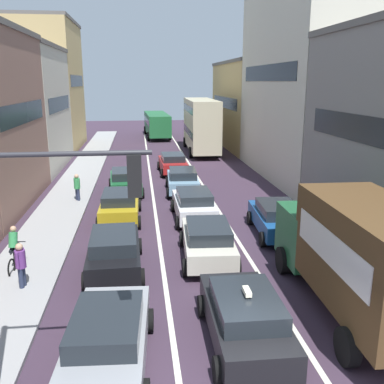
{
  "coord_description": "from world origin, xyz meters",
  "views": [
    {
      "loc": [
        -2.44,
        -7.87,
        6.73
      ],
      "look_at": [
        0.0,
        12.0,
        1.6
      ],
      "focal_mm": 40.5,
      "sensor_mm": 36.0,
      "label": 1
    }
  ],
  "objects_px": {
    "sedan_left_lane_third": "(120,205)",
    "bus_far_queue_secondary": "(157,123)",
    "traffic_light_pole": "(39,234)",
    "sedan_centre_lane_second": "(208,240)",
    "wagon_left_lane_second": "(114,250)",
    "hatchback_centre_lane_third": "(194,204)",
    "removalist_box_truck": "(356,251)",
    "cyclist_on_sidewalk": "(15,249)",
    "pedestrian_mid_sidewalk": "(77,186)",
    "sedan_left_lane_front": "(108,338)",
    "taxi_centre_lane_front": "(245,317)",
    "coupe_centre_lane_fourth": "(183,180)",
    "sedan_left_lane_fourth": "(125,181)",
    "pedestrian_near_kerb": "(21,264)",
    "bus_mid_queue_primary": "(201,123)",
    "sedan_centre_lane_fifth": "(173,163)",
    "sedan_right_lane_behind_truck": "(277,218)"
  },
  "relations": [
    {
      "from": "sedan_left_lane_third",
      "to": "bus_far_queue_secondary",
      "type": "relative_size",
      "value": 0.41
    },
    {
      "from": "traffic_light_pole",
      "to": "sedan_centre_lane_second",
      "type": "distance_m",
      "value": 8.97
    },
    {
      "from": "wagon_left_lane_second",
      "to": "sedan_left_lane_third",
      "type": "relative_size",
      "value": 1.0
    },
    {
      "from": "hatchback_centre_lane_third",
      "to": "bus_far_queue_secondary",
      "type": "height_order",
      "value": "bus_far_queue_secondary"
    },
    {
      "from": "traffic_light_pole",
      "to": "removalist_box_truck",
      "type": "xyz_separation_m",
      "value": [
        8.15,
        2.66,
        -1.84
      ]
    },
    {
      "from": "removalist_box_truck",
      "to": "sedan_left_lane_third",
      "type": "xyz_separation_m",
      "value": [
        -7.17,
        9.87,
        -1.18
      ]
    },
    {
      "from": "cyclist_on_sidewalk",
      "to": "pedestrian_mid_sidewalk",
      "type": "xyz_separation_m",
      "value": [
        1.01,
        9.19,
        0.1
      ]
    },
    {
      "from": "sedan_left_lane_front",
      "to": "taxi_centre_lane_front",
      "type": "bearing_deg",
      "value": -77.98
    },
    {
      "from": "sedan_centre_lane_second",
      "to": "coupe_centre_lane_fourth",
      "type": "distance_m",
      "value": 10.6
    },
    {
      "from": "sedan_left_lane_third",
      "to": "sedan_left_lane_front",
      "type": "bearing_deg",
      "value": -178.46
    },
    {
      "from": "sedan_centre_lane_second",
      "to": "sedan_left_lane_fourth",
      "type": "relative_size",
      "value": 1.0
    },
    {
      "from": "coupe_centre_lane_fourth",
      "to": "pedestrian_mid_sidewalk",
      "type": "relative_size",
      "value": 2.64
    },
    {
      "from": "taxi_centre_lane_front",
      "to": "pedestrian_near_kerb",
      "type": "height_order",
      "value": "same"
    },
    {
      "from": "sedan_left_lane_front",
      "to": "hatchback_centre_lane_third",
      "type": "xyz_separation_m",
      "value": [
        3.49,
        11.26,
        0.0
      ]
    },
    {
      "from": "wagon_left_lane_second",
      "to": "bus_mid_queue_primary",
      "type": "xyz_separation_m",
      "value": [
        6.98,
        26.69,
        2.03
      ]
    },
    {
      "from": "hatchback_centre_lane_third",
      "to": "sedan_left_lane_third",
      "type": "relative_size",
      "value": 0.99
    },
    {
      "from": "sedan_centre_lane_second",
      "to": "sedan_centre_lane_fifth",
      "type": "relative_size",
      "value": 1.01
    },
    {
      "from": "coupe_centre_lane_fourth",
      "to": "bus_mid_queue_primary",
      "type": "xyz_separation_m",
      "value": [
        3.35,
        15.5,
        2.03
      ]
    },
    {
      "from": "sedan_centre_lane_second",
      "to": "sedan_left_lane_fourth",
      "type": "distance_m",
      "value": 11.37
    },
    {
      "from": "sedan_centre_lane_fifth",
      "to": "wagon_left_lane_second",
      "type": "bearing_deg",
      "value": 166.48
    },
    {
      "from": "traffic_light_pole",
      "to": "sedan_right_lane_behind_truck",
      "type": "distance_m",
      "value": 12.85
    },
    {
      "from": "bus_far_queue_secondary",
      "to": "pedestrian_near_kerb",
      "type": "height_order",
      "value": "bus_far_queue_secondary"
    },
    {
      "from": "sedan_right_lane_behind_truck",
      "to": "taxi_centre_lane_front",
      "type": "bearing_deg",
      "value": 160.76
    },
    {
      "from": "hatchback_centre_lane_third",
      "to": "sedan_left_lane_fourth",
      "type": "height_order",
      "value": "same"
    },
    {
      "from": "sedan_centre_lane_second",
      "to": "sedan_centre_lane_fifth",
      "type": "bearing_deg",
      "value": 3.71
    },
    {
      "from": "removalist_box_truck",
      "to": "sedan_centre_lane_fifth",
      "type": "height_order",
      "value": "removalist_box_truck"
    },
    {
      "from": "cyclist_on_sidewalk",
      "to": "pedestrian_near_kerb",
      "type": "height_order",
      "value": "cyclist_on_sidewalk"
    },
    {
      "from": "taxi_centre_lane_front",
      "to": "sedan_centre_lane_second",
      "type": "relative_size",
      "value": 0.98
    },
    {
      "from": "sedan_left_lane_third",
      "to": "pedestrian_mid_sidewalk",
      "type": "relative_size",
      "value": 2.6
    },
    {
      "from": "hatchback_centre_lane_third",
      "to": "sedan_centre_lane_fifth",
      "type": "relative_size",
      "value": 0.99
    },
    {
      "from": "wagon_left_lane_second",
      "to": "sedan_left_lane_third",
      "type": "distance_m",
      "value": 6.0
    },
    {
      "from": "traffic_light_pole",
      "to": "coupe_centre_lane_fourth",
      "type": "relative_size",
      "value": 1.26
    },
    {
      "from": "taxi_centre_lane_front",
      "to": "bus_mid_queue_primary",
      "type": "relative_size",
      "value": 0.41
    },
    {
      "from": "sedan_left_lane_fourth",
      "to": "wagon_left_lane_second",
      "type": "bearing_deg",
      "value": 175.96
    },
    {
      "from": "pedestrian_near_kerb",
      "to": "sedan_centre_lane_second",
      "type": "bearing_deg",
      "value": 24.54
    },
    {
      "from": "sedan_right_lane_behind_truck",
      "to": "pedestrian_mid_sidewalk",
      "type": "xyz_separation_m",
      "value": [
        -9.6,
        6.56,
        0.15
      ]
    },
    {
      "from": "wagon_left_lane_second",
      "to": "sedan_right_lane_behind_truck",
      "type": "distance_m",
      "value": 7.67
    },
    {
      "from": "bus_mid_queue_primary",
      "to": "wagon_left_lane_second",
      "type": "bearing_deg",
      "value": 167.0
    },
    {
      "from": "coupe_centre_lane_fourth",
      "to": "bus_far_queue_secondary",
      "type": "height_order",
      "value": "bus_far_queue_secondary"
    },
    {
      "from": "taxi_centre_lane_front",
      "to": "hatchback_centre_lane_third",
      "type": "relative_size",
      "value": 1.01
    },
    {
      "from": "sedan_centre_lane_second",
      "to": "bus_mid_queue_primary",
      "type": "bearing_deg",
      "value": -4.01
    },
    {
      "from": "sedan_left_lane_front",
      "to": "wagon_left_lane_second",
      "type": "xyz_separation_m",
      "value": [
        -0.13,
        5.55,
        0.0
      ]
    },
    {
      "from": "traffic_light_pole",
      "to": "sedan_centre_lane_fifth",
      "type": "xyz_separation_m",
      "value": [
        4.47,
        23.59,
        -3.02
      ]
    },
    {
      "from": "wagon_left_lane_second",
      "to": "sedan_left_lane_front",
      "type": "bearing_deg",
      "value": 179.96
    },
    {
      "from": "bus_mid_queue_primary",
      "to": "bus_far_queue_secondary",
      "type": "height_order",
      "value": "bus_mid_queue_primary"
    },
    {
      "from": "removalist_box_truck",
      "to": "sedan_centre_lane_second",
      "type": "distance_m",
      "value": 5.87
    },
    {
      "from": "removalist_box_truck",
      "to": "coupe_centre_lane_fourth",
      "type": "distance_m",
      "value": 15.51
    },
    {
      "from": "sedan_left_lane_front",
      "to": "coupe_centre_lane_fourth",
      "type": "relative_size",
      "value": 1.01
    },
    {
      "from": "sedan_centre_lane_fifth",
      "to": "cyclist_on_sidewalk",
      "type": "distance_m",
      "value": 18.08
    },
    {
      "from": "sedan_right_lane_behind_truck",
      "to": "bus_far_queue_secondary",
      "type": "xyz_separation_m",
      "value": [
        -3.78,
        36.06,
        0.96
      ]
    }
  ]
}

